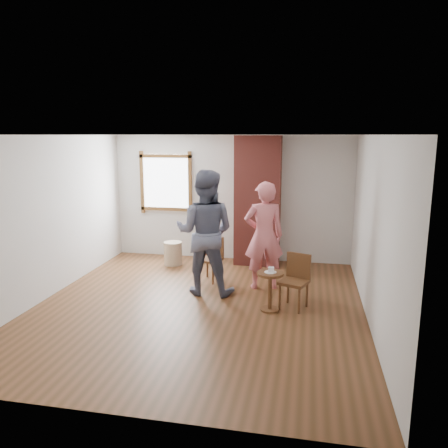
{
  "coord_description": "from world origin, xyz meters",
  "views": [
    {
      "loc": [
        1.62,
        -6.16,
        2.6
      ],
      "look_at": [
        0.24,
        0.8,
        1.15
      ],
      "focal_mm": 35.0,
      "sensor_mm": 36.0,
      "label": 1
    }
  ],
  "objects_px": {
    "stoneware_crock": "(173,253)",
    "dining_chair_right": "(296,278)",
    "side_table": "(270,285)",
    "dining_chair_left": "(212,256)",
    "man": "(205,232)",
    "person_pink": "(264,236)"
  },
  "relations": [
    {
      "from": "stoneware_crock",
      "to": "side_table",
      "type": "xyz_separation_m",
      "value": [
        2.16,
        -2.01,
        0.17
      ]
    },
    {
      "from": "stoneware_crock",
      "to": "man",
      "type": "bearing_deg",
      "value": -54.42
    },
    {
      "from": "dining_chair_left",
      "to": "side_table",
      "type": "bearing_deg",
      "value": -28.31
    },
    {
      "from": "stoneware_crock",
      "to": "person_pink",
      "type": "xyz_separation_m",
      "value": [
        1.95,
        -1.03,
        0.69
      ]
    },
    {
      "from": "dining_chair_right",
      "to": "man",
      "type": "bearing_deg",
      "value": -172.83
    },
    {
      "from": "stoneware_crock",
      "to": "person_pink",
      "type": "relative_size",
      "value": 0.25
    },
    {
      "from": "dining_chair_left",
      "to": "person_pink",
      "type": "distance_m",
      "value": 1.11
    },
    {
      "from": "person_pink",
      "to": "dining_chair_right",
      "type": "bearing_deg",
      "value": 111.58
    },
    {
      "from": "dining_chair_left",
      "to": "man",
      "type": "distance_m",
      "value": 0.88
    },
    {
      "from": "stoneware_crock",
      "to": "dining_chair_right",
      "type": "bearing_deg",
      "value": -35.29
    },
    {
      "from": "man",
      "to": "stoneware_crock",
      "type": "bearing_deg",
      "value": -53.41
    },
    {
      "from": "stoneware_crock",
      "to": "dining_chair_right",
      "type": "height_order",
      "value": "dining_chair_right"
    },
    {
      "from": "dining_chair_left",
      "to": "dining_chair_right",
      "type": "distance_m",
      "value": 1.84
    },
    {
      "from": "dining_chair_left",
      "to": "man",
      "type": "height_order",
      "value": "man"
    },
    {
      "from": "dining_chair_right",
      "to": "person_pink",
      "type": "height_order",
      "value": "person_pink"
    },
    {
      "from": "stoneware_crock",
      "to": "dining_chair_right",
      "type": "relative_size",
      "value": 0.57
    },
    {
      "from": "dining_chair_right",
      "to": "stoneware_crock",
      "type": "bearing_deg",
      "value": 165.22
    },
    {
      "from": "man",
      "to": "side_table",
      "type": "bearing_deg",
      "value": 153.89
    },
    {
      "from": "side_table",
      "to": "man",
      "type": "bearing_deg",
      "value": 152.87
    },
    {
      "from": "dining_chair_right",
      "to": "side_table",
      "type": "relative_size",
      "value": 1.38
    },
    {
      "from": "dining_chair_left",
      "to": "side_table",
      "type": "distance_m",
      "value": 1.7
    },
    {
      "from": "man",
      "to": "person_pink",
      "type": "relative_size",
      "value": 1.11
    }
  ]
}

